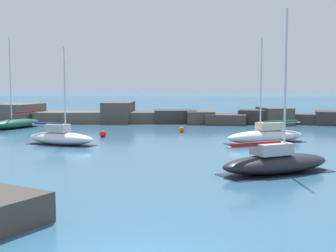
{
  "coord_description": "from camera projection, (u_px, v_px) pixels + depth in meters",
  "views": [
    {
      "loc": [
        1.69,
        -12.76,
        5.0
      ],
      "look_at": [
        -1.48,
        29.06,
        1.13
      ],
      "focal_mm": 50.0,
      "sensor_mm": 36.0,
      "label": 1
    }
  ],
  "objects": [
    {
      "name": "open_sea_beyond",
      "position": [
        197.0,
        103.0,
        117.53
      ],
      "size": [
        400.0,
        116.0,
        0.01
      ],
      "color": "#235175",
      "rests_on": "ground"
    },
    {
      "name": "sailboat_moored_4",
      "position": [
        61.0,
        137.0,
        37.9
      ],
      "size": [
        6.33,
        3.75,
        7.84
      ],
      "color": "white",
      "rests_on": "ground"
    },
    {
      "name": "sailboat_moored_2",
      "position": [
        276.0,
        162.0,
        25.92
      ],
      "size": [
        7.18,
        5.55,
        9.04
      ],
      "color": "black",
      "rests_on": "ground"
    },
    {
      "name": "sailboat_moored_0",
      "position": [
        266.0,
        135.0,
        38.98
      ],
      "size": [
        7.43,
        5.14,
        8.68
      ],
      "color": "white",
      "rests_on": "ground"
    },
    {
      "name": "mooring_buoy_orange_near",
      "position": [
        182.0,
        129.0,
        47.46
      ],
      "size": [
        0.58,
        0.58,
        0.78
      ],
      "color": "#EA5914",
      "rests_on": "ground"
    },
    {
      "name": "breakwater_jetty",
      "position": [
        183.0,
        116.0,
        58.0
      ],
      "size": [
        68.58,
        6.92,
        2.58
      ],
      "color": "#423D38",
      "rests_on": "ground"
    },
    {
      "name": "sailboat_moored_3",
      "position": [
        15.0,
        123.0,
        51.47
      ],
      "size": [
        4.51,
        7.57,
        9.94
      ],
      "color": "#195138",
      "rests_on": "ground"
    },
    {
      "name": "mooring_buoy_far_side",
      "position": [
        103.0,
        134.0,
        43.21
      ],
      "size": [
        0.63,
        0.63,
        0.83
      ],
      "color": "red",
      "rests_on": "ground"
    }
  ]
}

